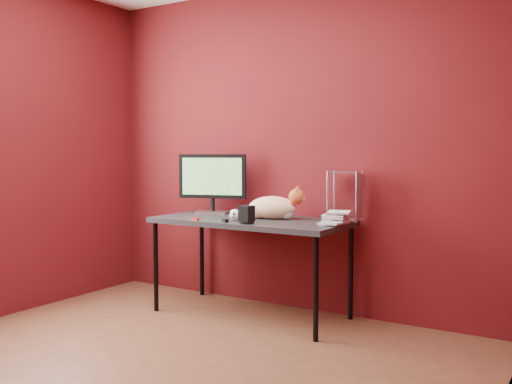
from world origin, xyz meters
The scene contains 11 objects.
room centered at (0.00, 0.00, 1.45)m, with size 3.52×3.52×2.61m.
desk centered at (-0.15, 1.37, 0.70)m, with size 1.50×0.70×0.75m.
monitor centered at (-0.62, 1.52, 1.03)m, with size 0.55×0.26×0.49m.
cat centered at (0.00, 1.45, 0.84)m, with size 0.51×0.33×0.26m.
skull_mug centered at (-0.19, 1.21, 0.79)m, with size 0.09×0.09×0.08m.
speaker centered at (-0.02, 1.10, 0.81)m, with size 0.11×0.11×0.13m.
book_stack centered at (0.47, 1.39, 1.28)m, with size 0.22×0.25×1.06m.
wire_rack centered at (0.52, 1.61, 0.94)m, with size 0.24×0.20×0.37m.
pocket_knife centered at (-0.46, 1.08, 0.76)m, with size 0.08×0.02×0.02m, color #A20C11.
black_gadget centered at (-0.19, 1.09, 0.76)m, with size 0.05×0.03×0.03m, color black.
washer centered at (-0.41, 1.16, 0.75)m, with size 0.04×0.04×0.00m, color #A9A8AD.
Camera 1 is at (2.17, -2.30, 1.26)m, focal length 40.00 mm.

